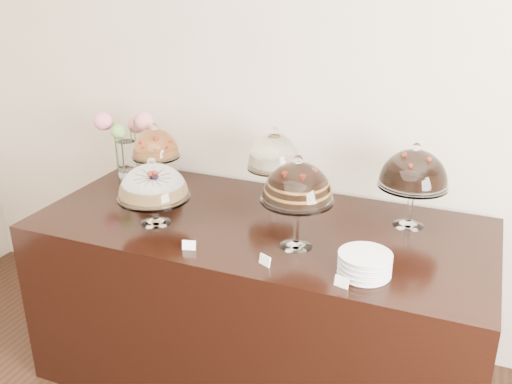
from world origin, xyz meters
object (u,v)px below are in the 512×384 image
at_px(cake_stand_choco_layer, 298,186).
at_px(cake_stand_cheesecake, 274,154).
at_px(cake_stand_sugar_sponge, 153,184).
at_px(cake_stand_fruit_tart, 156,146).
at_px(plate_stack, 365,264).
at_px(display_counter, 260,301).
at_px(flower_vase, 126,137).
at_px(cake_stand_dark_choco, 414,172).

relative_size(cake_stand_choco_layer, cake_stand_cheesecake, 1.05).
xyz_separation_m(cake_stand_sugar_sponge, cake_stand_cheesecake, (0.43, 0.47, 0.06)).
distance_m(cake_stand_fruit_tart, plate_stack, 1.45).
height_order(cake_stand_choco_layer, cake_stand_cheesecake, cake_stand_choco_layer).
bearing_deg(cake_stand_sugar_sponge, cake_stand_fruit_tart, 120.33).
bearing_deg(display_counter, cake_stand_sugar_sponge, -157.63).
relative_size(cake_stand_sugar_sponge, plate_stack, 1.64).
distance_m(cake_stand_sugar_sponge, cake_stand_choco_layer, 0.72).
bearing_deg(cake_stand_fruit_tart, cake_stand_choco_layer, -24.15).
xyz_separation_m(flower_vase, plate_stack, (1.55, -0.62, -0.18)).
distance_m(cake_stand_sugar_sponge, cake_stand_cheesecake, 0.65).
bearing_deg(flower_vase, cake_stand_fruit_tart, -11.82).
xyz_separation_m(cake_stand_choco_layer, cake_stand_fruit_tart, (-0.98, 0.44, -0.07)).
relative_size(cake_stand_choco_layer, flower_vase, 1.09).
relative_size(cake_stand_fruit_tart, plate_stack, 1.67).
xyz_separation_m(cake_stand_choco_layer, plate_stack, (0.34, -0.13, -0.24)).
distance_m(cake_stand_sugar_sponge, cake_stand_dark_choco, 1.23).
bearing_deg(cake_stand_sugar_sponge, flower_vase, 134.25).
bearing_deg(cake_stand_choco_layer, cake_stand_fruit_tart, 155.85).
height_order(display_counter, cake_stand_choco_layer, cake_stand_choco_layer).
height_order(cake_stand_choco_layer, cake_stand_fruit_tart, cake_stand_choco_layer).
bearing_deg(cake_stand_dark_choco, plate_stack, -99.93).
relative_size(display_counter, cake_stand_dark_choco, 5.30).
bearing_deg(cake_stand_dark_choco, cake_stand_fruit_tart, 178.85).
distance_m(cake_stand_cheesecake, flower_vase, 0.94).
xyz_separation_m(cake_stand_cheesecake, cake_stand_fruit_tart, (-0.71, -0.00, -0.04)).
distance_m(cake_stand_sugar_sponge, plate_stack, 1.06).
relative_size(cake_stand_sugar_sponge, cake_stand_fruit_tart, 0.99).
bearing_deg(plate_stack, cake_stand_dark_choco, 80.07).
height_order(display_counter, cake_stand_cheesecake, cake_stand_cheesecake).
height_order(display_counter, flower_vase, flower_vase).
relative_size(cake_stand_dark_choco, cake_stand_fruit_tart, 1.18).
bearing_deg(cake_stand_fruit_tart, plate_stack, -23.42).
height_order(cake_stand_cheesecake, cake_stand_fruit_tart, cake_stand_cheesecake).
xyz_separation_m(cake_stand_cheesecake, plate_stack, (0.61, -0.58, -0.21)).
relative_size(cake_stand_fruit_tart, flower_vase, 0.89).
xyz_separation_m(cake_stand_cheesecake, cake_stand_dark_choco, (0.71, -0.03, 0.01)).
distance_m(cake_stand_cheesecake, cake_stand_fruit_tart, 0.71).
relative_size(display_counter, cake_stand_sugar_sponge, 6.34).
xyz_separation_m(cake_stand_dark_choco, plate_stack, (-0.10, -0.54, -0.23)).
relative_size(cake_stand_sugar_sponge, flower_vase, 0.88).
xyz_separation_m(display_counter, flower_vase, (-0.97, 0.32, 0.68)).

